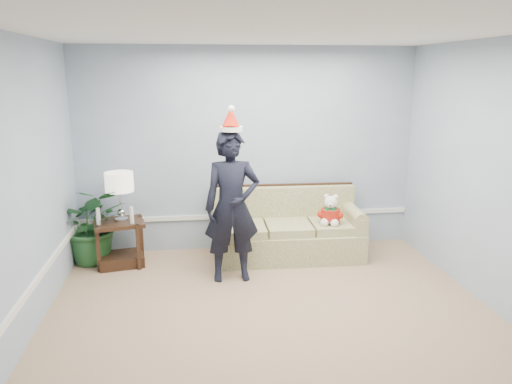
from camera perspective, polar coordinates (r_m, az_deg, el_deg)
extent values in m
cube|color=tan|center=(4.74, 2.80, -16.52)|extent=(4.50, 5.00, 0.02)
cube|color=white|center=(4.12, 3.26, 18.35)|extent=(4.50, 5.00, 0.02)
cube|color=#9BAEC5|center=(6.66, -0.93, 4.81)|extent=(4.50, 0.02, 2.70)
cube|color=#9BAEC5|center=(1.98, 17.04, -17.93)|extent=(4.50, 0.02, 2.70)
cube|color=#9BAEC5|center=(4.42, -27.18, -1.24)|extent=(0.02, 5.00, 2.70)
cube|color=white|center=(6.83, -0.88, -2.70)|extent=(4.48, 0.03, 0.06)
cube|color=white|center=(4.70, -25.68, -11.90)|extent=(0.03, 4.98, 0.06)
cube|color=#53592A|center=(6.57, 3.59, -5.87)|extent=(1.93, 0.87, 0.36)
cube|color=#53592A|center=(6.36, -1.54, -4.24)|extent=(0.58, 0.67, 0.11)
cube|color=#53592A|center=(6.45, 3.70, -4.02)|extent=(0.58, 0.67, 0.11)
cube|color=#53592A|center=(6.59, 8.77, -3.78)|extent=(0.58, 0.67, 0.11)
cube|color=#53592A|center=(6.73, 3.14, -1.50)|extent=(1.91, 0.23, 0.51)
cube|color=black|center=(6.73, 3.07, 0.74)|extent=(1.91, 0.11, 0.05)
cube|color=#53592A|center=(6.37, -4.12, -3.74)|extent=(0.19, 0.82, 0.22)
cube|color=#53592A|center=(6.70, 11.00, -3.10)|extent=(0.19, 0.82, 0.22)
cube|color=#362113|center=(6.40, -15.38, -3.43)|extent=(0.68, 0.60, 0.05)
cube|color=#362113|center=(6.55, -15.11, -7.46)|extent=(0.61, 0.53, 0.13)
cube|color=#362113|center=(6.34, -17.59, -6.24)|extent=(0.06, 0.06, 0.57)
cube|color=#362113|center=(6.27, -13.29, -6.17)|extent=(0.06, 0.06, 0.57)
cube|color=#362113|center=(6.69, -17.05, -5.15)|extent=(0.06, 0.06, 0.57)
cube|color=#362113|center=(6.63, -12.98, -5.07)|extent=(0.06, 0.06, 0.57)
cylinder|color=silver|center=(6.39, -15.10, -3.06)|extent=(0.16, 0.16, 0.03)
sphere|color=silver|center=(6.37, -15.15, -2.27)|extent=(0.10, 0.10, 0.10)
cylinder|color=silver|center=(6.33, -15.23, -0.96)|extent=(0.03, 0.03, 0.34)
cylinder|color=silver|center=(6.28, -15.37, 1.13)|extent=(0.34, 0.34, 0.24)
cylinder|color=silver|center=(6.31, -17.55, -3.07)|extent=(0.05, 0.05, 0.11)
cylinder|color=white|center=(6.28, -17.62, -2.17)|extent=(0.05, 0.05, 0.09)
cylinder|color=silver|center=(6.25, -14.01, -2.99)|extent=(0.05, 0.05, 0.11)
cylinder|color=white|center=(6.22, -14.06, -2.08)|extent=(0.05, 0.05, 0.09)
imported|color=#1F5025|center=(6.61, -18.06, -3.52)|extent=(0.95, 0.83, 1.00)
imported|color=black|center=(5.67, -2.76, -1.72)|extent=(0.65, 0.44, 1.74)
cylinder|color=white|center=(5.51, -2.86, 7.22)|extent=(0.28, 0.28, 0.05)
cone|color=red|center=(5.52, -2.90, 8.53)|extent=(0.24, 0.29, 0.29)
sphere|color=white|center=(5.42, -2.83, 9.47)|extent=(0.08, 0.08, 0.08)
sphere|color=white|center=(6.43, 8.49, -2.62)|extent=(0.23, 0.23, 0.23)
cylinder|color=red|center=(6.43, 8.49, -2.62)|extent=(0.31, 0.31, 0.16)
cylinder|color=#165E2D|center=(6.41, 8.52, -1.85)|extent=(0.21, 0.21, 0.03)
sphere|color=white|center=(6.34, 8.19, -3.53)|extent=(0.10, 0.10, 0.10)
sphere|color=white|center=(6.38, 9.26, -3.47)|extent=(0.10, 0.10, 0.10)
sphere|color=white|center=(6.38, 8.57, -1.17)|extent=(0.16, 0.16, 0.16)
sphere|color=black|center=(6.29, 8.80, -1.52)|extent=(0.02, 0.02, 0.02)
sphere|color=white|center=(6.36, 8.07, -0.55)|extent=(0.06, 0.06, 0.06)
sphere|color=white|center=(6.39, 9.06, -0.51)|extent=(0.06, 0.06, 0.06)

